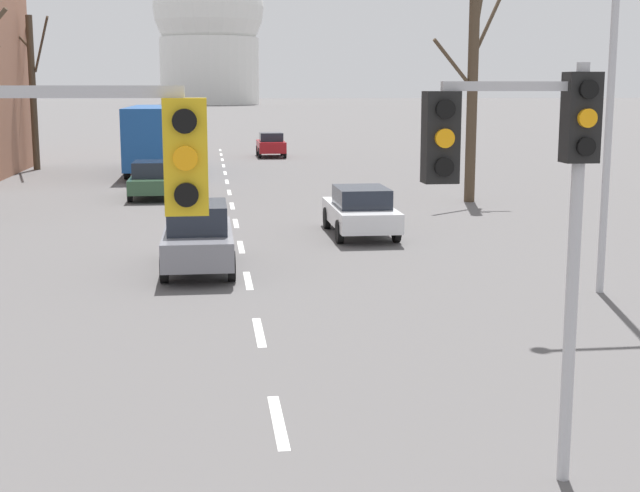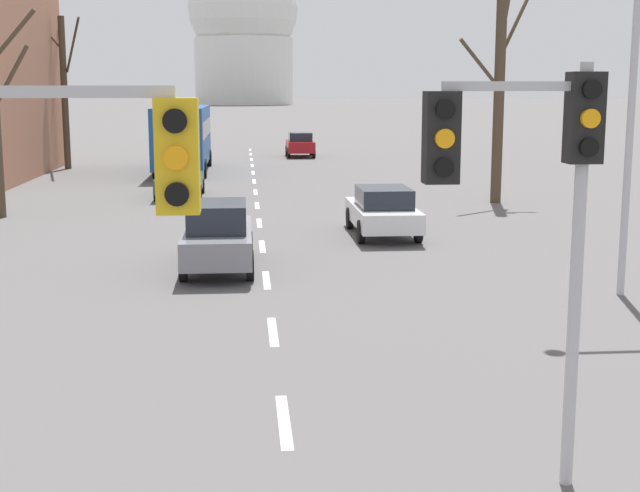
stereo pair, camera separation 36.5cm
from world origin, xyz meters
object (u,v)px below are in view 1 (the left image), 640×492
object	(u,v)px
street_lamp_right	(595,50)
city_bus	(154,134)
sedan_near_right	(271,144)
traffic_signal_near_left	(10,200)
sedan_near_left	(360,210)
traffic_signal_near_right	(530,171)
sedan_mid_centre	(153,179)
sedan_far_left	(198,236)

from	to	relation	value
street_lamp_right	city_bus	world-z (taller)	street_lamp_right
sedan_near_right	traffic_signal_near_left	bearing A→B (deg)	-96.38
traffic_signal_near_left	sedan_near_left	xyz separation A→B (m)	(6.17, 18.98, -2.76)
traffic_signal_near_right	sedan_near_left	xyz separation A→B (m)	(1.13, 17.27, -2.77)
street_lamp_right	traffic_signal_near_right	bearing A→B (deg)	-117.36
traffic_signal_near_left	sedan_mid_centre	distance (m)	29.49
street_lamp_right	sedan_mid_centre	world-z (taller)	street_lamp_right
sedan_near_left	sedan_near_right	world-z (taller)	sedan_near_right
sedan_near_left	sedan_near_right	distance (m)	31.88
traffic_signal_near_left	sedan_far_left	xyz separation A→B (m)	(1.32, 14.24, -2.67)
traffic_signal_near_right	sedan_mid_centre	world-z (taller)	traffic_signal_near_right
sedan_near_left	city_bus	xyz separation A→B (m)	(-7.37, 21.53, 1.27)
sedan_near_left	sedan_mid_centre	xyz separation A→B (m)	(-6.82, 10.37, -0.01)
sedan_mid_centre	sedan_far_left	world-z (taller)	sedan_far_left
traffic_signal_near_right	sedan_far_left	size ratio (longest dim) A/B	1.05
sedan_near_right	sedan_near_left	bearing A→B (deg)	-89.14
street_lamp_right	sedan_far_left	world-z (taller)	street_lamp_right
sedan_far_left	city_bus	distance (m)	26.42
sedan_near_left	sedan_mid_centre	distance (m)	12.41
city_bus	traffic_signal_near_right	bearing A→B (deg)	-80.87
street_lamp_right	sedan_mid_centre	bearing A→B (deg)	119.11
sedan_far_left	sedan_mid_centre	bearing A→B (deg)	97.42
sedan_far_left	city_bus	xyz separation A→B (m)	(-2.52, 26.27, 1.19)
traffic_signal_near_right	street_lamp_right	distance (m)	10.31
city_bus	sedan_near_left	bearing A→B (deg)	-71.11
traffic_signal_near_left	sedan_near_left	bearing A→B (deg)	72.01
street_lamp_right	sedan_mid_centre	xyz separation A→B (m)	(-10.36, 18.61, -4.45)
sedan_near_left	sedan_far_left	bearing A→B (deg)	-135.62
sedan_near_left	sedan_near_right	bearing A→B (deg)	90.86
traffic_signal_near_left	sedan_far_left	world-z (taller)	traffic_signal_near_left
sedan_near_right	sedan_mid_centre	xyz separation A→B (m)	(-6.34, -21.51, -0.05)
sedan_mid_centre	city_bus	bearing A→B (deg)	92.83
sedan_mid_centre	sedan_far_left	xyz separation A→B (m)	(1.97, -15.11, 0.09)
traffic_signal_near_left	sedan_far_left	distance (m)	14.55
traffic_signal_near_right	sedan_near_right	xyz separation A→B (m)	(0.65, 49.15, -2.74)
sedan_near_left	sedan_mid_centre	world-z (taller)	sedan_mid_centre
sedan_far_left	sedan_near_right	bearing A→B (deg)	83.20
sedan_near_left	sedan_far_left	world-z (taller)	sedan_far_left
traffic_signal_near_left	sedan_far_left	bearing A→B (deg)	84.71
traffic_signal_near_left	sedan_near_right	size ratio (longest dim) A/B	1.22
sedan_near_right	street_lamp_right	bearing A→B (deg)	-84.28
traffic_signal_near_left	sedan_mid_centre	size ratio (longest dim) A/B	1.10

